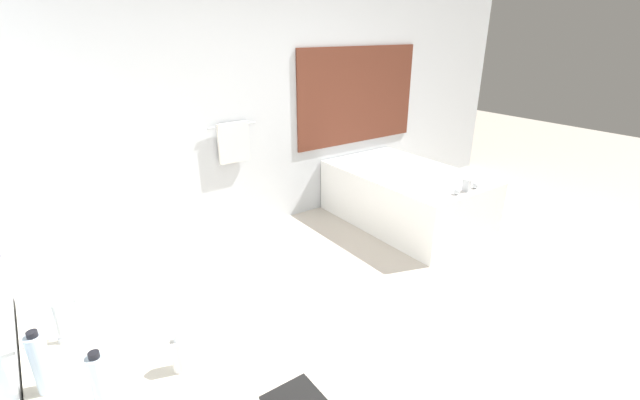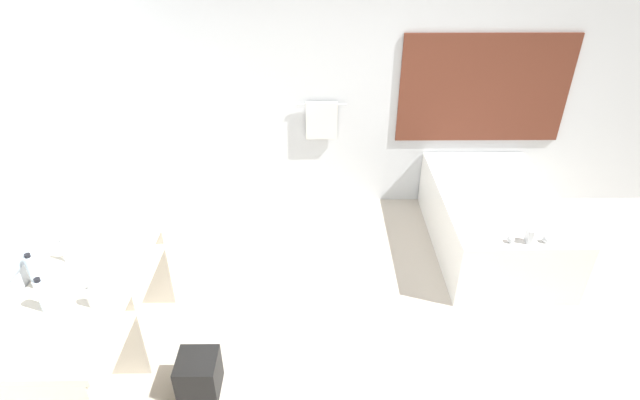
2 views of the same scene
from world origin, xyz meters
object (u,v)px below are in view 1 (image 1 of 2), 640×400
object	(u,v)px
water_bottle_1	(41,363)
soap_dispenser	(180,354)
bathtub	(405,194)
water_bottle_2	(101,383)

from	to	relation	value
water_bottle_1	soap_dispenser	distance (m)	0.46
bathtub	water_bottle_1	distance (m)	3.82
bathtub	water_bottle_1	xyz separation A→B (m)	(-3.44, -1.53, 0.64)
bathtub	water_bottle_2	distance (m)	3.77
bathtub	soap_dispenser	distance (m)	3.52
water_bottle_1	water_bottle_2	size ratio (longest dim) A/B	1.07
water_bottle_2	soap_dispenser	bearing A→B (deg)	6.44
water_bottle_1	soap_dispenser	xyz separation A→B (m)	(0.42, -0.18, -0.05)
water_bottle_1	water_bottle_2	distance (m)	0.26
bathtub	water_bottle_1	size ratio (longest dim) A/B	6.81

